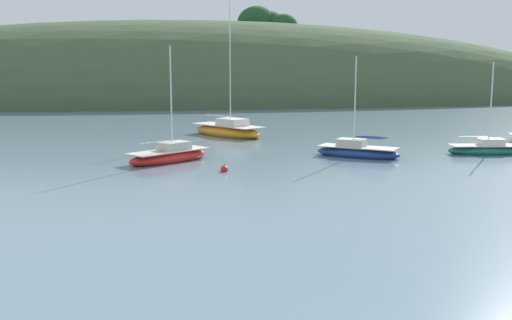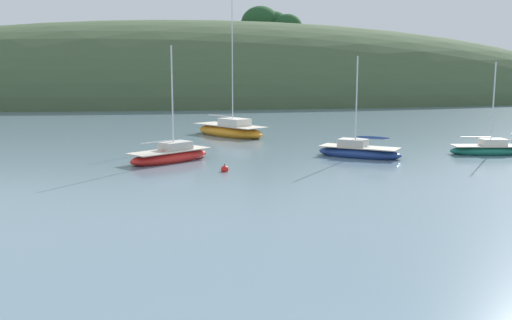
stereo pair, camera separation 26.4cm
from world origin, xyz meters
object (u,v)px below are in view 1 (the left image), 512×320
sailboat_red_portside (357,151)px  sailboat_yellow_far (169,156)px  mooring_buoy_outer (224,169)px  sailboat_navy_dinghy (228,131)px  sailboat_white_near (485,149)px

sailboat_red_portside → sailboat_yellow_far: size_ratio=0.92×
sailboat_red_portside → mooring_buoy_outer: 10.14m
sailboat_yellow_far → sailboat_red_portside: bearing=0.3°
sailboat_yellow_far → mooring_buoy_outer: size_ratio=13.65×
sailboat_red_portside → sailboat_navy_dinghy: (-7.18, 13.22, 0.11)m
sailboat_navy_dinghy → mooring_buoy_outer: sailboat_navy_dinghy is taller
sailboat_navy_dinghy → sailboat_white_near: sailboat_navy_dinghy is taller
sailboat_red_portside → sailboat_navy_dinghy: size_ratio=0.58×
sailboat_navy_dinghy → sailboat_yellow_far: size_ratio=1.58×
sailboat_red_portside → mooring_buoy_outer: sailboat_red_portside is taller
sailboat_red_portside → mooring_buoy_outer: size_ratio=12.53×
sailboat_navy_dinghy → sailboat_yellow_far: bearing=-111.0°
sailboat_white_near → mooring_buoy_outer: sailboat_white_near is taller
sailboat_yellow_far → sailboat_navy_dinghy: bearing=69.0°
sailboat_navy_dinghy → sailboat_white_near: size_ratio=1.83×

